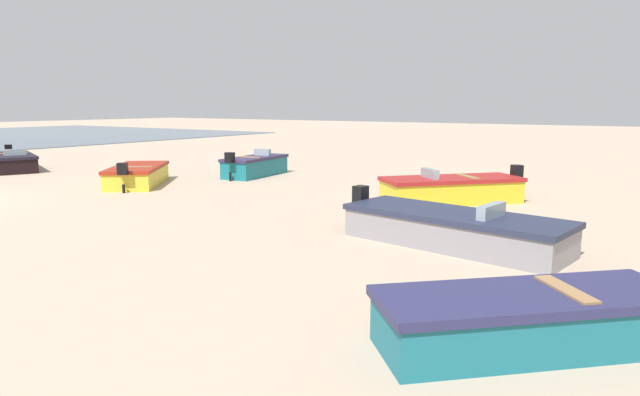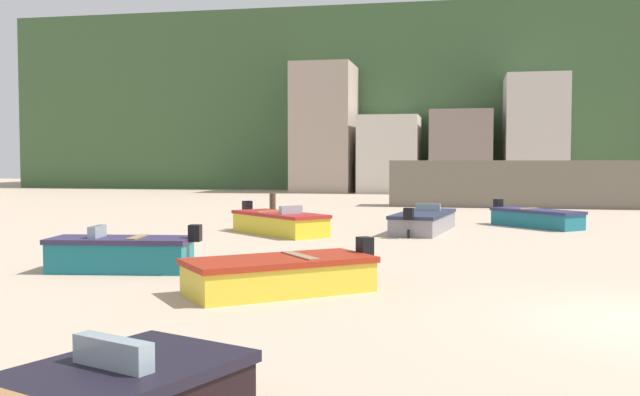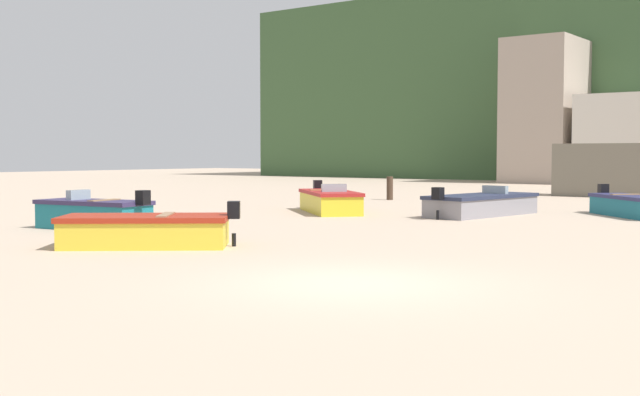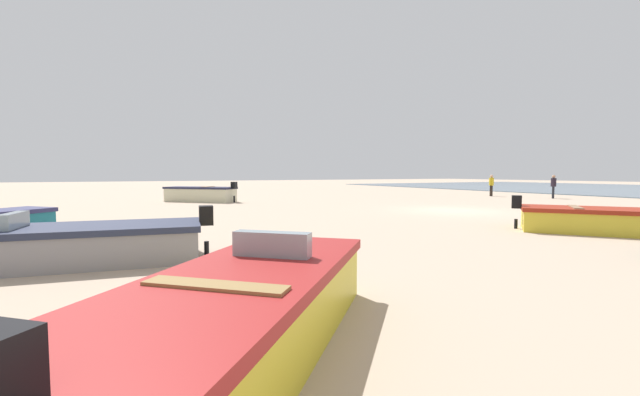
# 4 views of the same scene
# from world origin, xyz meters

# --- Properties ---
(headland_hill) EXTENTS (90.00, 32.00, 16.17)m
(headland_hill) POSITION_xyz_m (0.00, 66.00, 8.08)
(headland_hill) COLOR #3C5A35
(headland_hill) RESTS_ON ground
(harbor_pier) EXTENTS (19.61, 2.40, 2.66)m
(harbor_pier) POSITION_xyz_m (2.52, 30.00, 1.33)
(harbor_pier) COLOR #716A5B
(harbor_pier) RESTS_ON ground
(townhouse_centre_left) EXTENTS (4.90, 6.39, 10.61)m
(townhouse_centre_left) POSITION_xyz_m (-14.55, 47.20, 5.31)
(townhouse_centre_left) COLOR #A89687
(townhouse_centre_left) RESTS_ON ground
(townhouse_centre) EXTENTS (4.83, 6.79, 6.26)m
(townhouse_centre) POSITION_xyz_m (-9.06, 47.40, 3.13)
(townhouse_centre) COLOR silver
(townhouse_centre) RESTS_ON ground
(townhouse_centre_right) EXTENTS (4.88, 6.86, 6.63)m
(townhouse_centre_right) POSITION_xyz_m (-3.33, 47.43, 3.31)
(townhouse_centre_right) COLOR gray
(townhouse_centre_right) RESTS_ON ground
(townhouse_right) EXTENTS (4.68, 6.40, 9.32)m
(townhouse_right) POSITION_xyz_m (2.41, 47.20, 4.66)
(townhouse_right) COLOR beige
(townhouse_right) RESTS_ON ground
(boat_grey_0) EXTENTS (2.36, 5.18, 1.06)m
(boat_grey_0) POSITION_xyz_m (-4.57, 14.69, 0.38)
(boat_grey_0) COLOR gray
(boat_grey_0) RESTS_ON ground
(boat_teal_1) EXTENTS (3.61, 3.68, 1.04)m
(boat_teal_1) POSITION_xyz_m (-0.24, 17.28, 0.37)
(boat_teal_1) COLOR #1B6A7B
(boat_teal_1) RESTS_ON ground
(boat_yellow_4) EXTENTS (4.22, 4.04, 1.11)m
(boat_yellow_4) POSITION_xyz_m (-9.67, 12.76, 0.41)
(boat_yellow_4) COLOR gold
(boat_yellow_4) RESTS_ON ground
(boat_teal_5) EXTENTS (3.75, 1.77, 1.14)m
(boat_teal_5) POSITION_xyz_m (-11.24, 3.51, 0.43)
(boat_teal_5) COLOR #176C79
(boat_teal_5) RESTS_ON ground
(boat_yellow_6) EXTENTS (4.01, 3.67, 1.04)m
(boat_yellow_6) POSITION_xyz_m (-6.75, 1.50, 0.37)
(boat_yellow_6) COLOR gold
(boat_yellow_6) RESTS_ON ground
(mooring_post_near_water) EXTENTS (0.30, 0.30, 1.09)m
(mooring_post_near_water) POSITION_xyz_m (-12.11, 20.97, 0.54)
(mooring_post_near_water) COLOR #413023
(mooring_post_near_water) RESTS_ON ground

